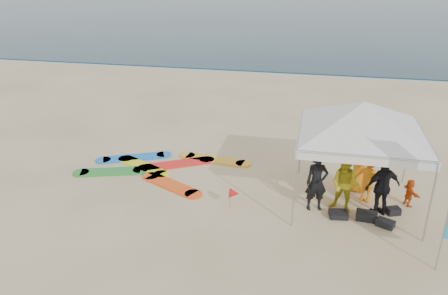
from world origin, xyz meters
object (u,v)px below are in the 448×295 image
person_yellow (345,185)px  person_orange_a (369,178)px  person_black_b (383,187)px  marker_pennant (234,193)px  canopy_tent (365,102)px  person_black_a (317,182)px  person_seated (410,193)px  surfboard_spread (159,167)px  person_orange_b (360,165)px

person_yellow → person_orange_a: (0.70, 0.70, -0.05)m
person_orange_a → person_yellow: bearing=72.6°
person_black_b → marker_pennant: (-4.03, -0.57, -0.38)m
person_yellow → person_black_b: bearing=19.4°
canopy_tent → person_black_a: bearing=-150.3°
person_black_a → marker_pennant: size_ratio=2.69×
person_black_a → canopy_tent: bearing=13.4°
person_seated → marker_pennant: person_seated is taller
marker_pennant → surfboard_spread: 3.75m
surfboard_spread → person_seated: bearing=-6.1°
canopy_tent → person_yellow: bearing=-119.4°
canopy_tent → surfboard_spread: size_ratio=0.88×
person_orange_b → person_orange_a: bearing=120.3°
person_seated → canopy_tent: size_ratio=0.18×
person_orange_a → person_seated: (1.18, 0.00, -0.36)m
person_yellow → surfboard_spread: person_yellow is taller
person_black_a → person_orange_b: size_ratio=0.99×
person_orange_b → surfboard_spread: 6.62m
person_orange_a → surfboard_spread: person_orange_a is taller
marker_pennant → person_black_a: bearing=12.2°
person_orange_b → person_seated: bearing=166.6°
person_black_a → surfboard_spread: size_ratio=0.32×
person_yellow → canopy_tent: (0.31, 0.54, 2.26)m
marker_pennant → surfboard_spread: (-3.05, 2.13, -0.46)m
canopy_tent → marker_pennant: (-3.34, -1.11, -2.59)m
person_orange_a → person_orange_b: bearing=-41.8°
person_seated → canopy_tent: canopy_tent is taller
marker_pennant → person_seated: bearing=14.5°
canopy_tent → surfboard_spread: bearing=170.9°
person_yellow → person_seated: size_ratio=2.01×
person_black_a → person_seated: person_black_a is taller
person_orange_a → surfboard_spread: 6.88m
person_yellow → person_black_b: person_black_b is taller
person_seated → surfboard_spread: bearing=62.9°
person_black_a → person_yellow: size_ratio=1.04×
person_seated → canopy_tent: (-1.57, -0.16, 2.67)m
person_orange_a → person_orange_b: (-0.23, 0.61, 0.09)m
person_black_b → person_seated: bearing=-165.9°
person_seated → marker_pennant: (-4.91, -1.27, 0.08)m
person_orange_a → person_seated: bearing=-152.1°
person_black_b → surfboard_spread: (-7.08, 1.56, -0.84)m
person_orange_a → canopy_tent: canopy_tent is taller
person_seated → marker_pennant: bearing=83.5°
person_black_a → person_black_b: size_ratio=0.98×
person_yellow → marker_pennant: size_ratio=2.59×
person_seated → person_orange_b: bearing=45.8°
person_yellow → person_seated: person_yellow is taller
person_yellow → person_orange_b: size_ratio=0.95×
person_orange_a → person_orange_b: 0.66m
surfboard_spread → person_black_b: bearing=-12.4°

